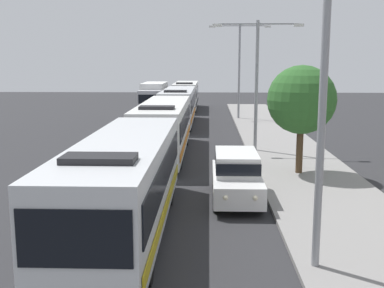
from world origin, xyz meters
The scene contains 10 objects.
bus_lead centered at (-1.30, 9.81, 1.69)m, with size 2.58×11.35×3.21m.
bus_second_in_line centered at (-1.30, 22.63, 1.69)m, with size 2.58×11.87×3.21m.
bus_middle centered at (-1.30, 36.00, 1.69)m, with size 2.58×11.97×3.21m.
bus_fourth_in_line centered at (-1.30, 49.33, 1.69)m, with size 2.58×10.85×3.21m.
white_suv centered at (2.40, 13.74, 1.03)m, with size 1.86×5.01×1.90m.
box_truck_oncoming centered at (-4.60, 46.21, 1.71)m, with size 2.35×8.23×3.15m.
streetlamp_near centered at (4.10, 7.26, 5.36)m, with size 5.72×0.28×8.57m.
streetlamp_mid centered at (4.10, 23.71, 4.81)m, with size 5.25×0.28×7.60m.
streetlamp_far centered at (4.10, 40.17, 5.42)m, with size 5.64×0.28×8.69m.
roadside_tree centered at (5.63, 17.84, 3.63)m, with size 3.22×3.22×5.11m.
Camera 1 is at (1.30, -4.51, 5.40)m, focal length 44.41 mm.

